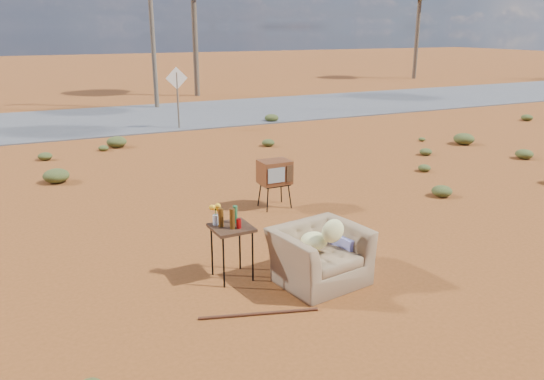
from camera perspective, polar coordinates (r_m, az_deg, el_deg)
name	(u,v)px	position (r m, az deg, el deg)	size (l,w,h in m)	color
ground	(296,267)	(8.22, 2.62, -8.26)	(140.00, 140.00, 0.00)	brown
highway	(122,119)	(22.12, -15.83, 7.39)	(140.00, 7.00, 0.04)	#565659
armchair	(324,247)	(7.69, 5.67, -6.11)	(1.54, 1.14, 1.08)	olive
tv_unit	(275,173)	(10.61, 0.29, 1.86)	(0.62, 0.50, 0.98)	black
side_table	(228,224)	(7.59, -4.76, -3.71)	(0.58, 0.58, 1.12)	#3D2216
rusty_bar	(259,314)	(6.95, -1.43, -13.15)	(0.04, 0.04, 1.54)	#4E2814
road_sign	(177,87)	(19.33, -10.18, 10.87)	(0.78, 0.06, 2.19)	brown
utility_pole_center	(151,12)	(24.69, -12.89, 18.18)	(1.40, 0.20, 8.00)	brown
scrub_patch	(169,189)	(11.79, -10.97, 0.13)	(17.49, 8.07, 0.33)	#4F5625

